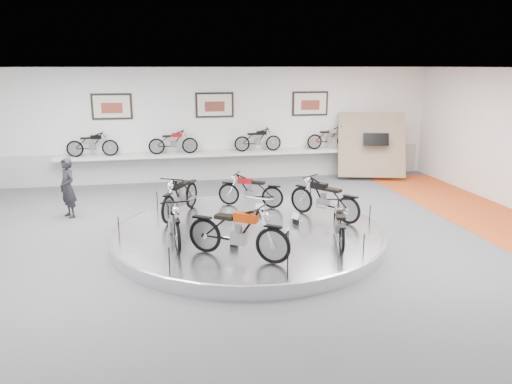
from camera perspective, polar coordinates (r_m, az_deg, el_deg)
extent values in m
plane|color=#545456|center=(11.65, -0.65, -6.08)|extent=(16.00, 16.00, 0.00)
plane|color=white|center=(10.92, -0.71, 13.99)|extent=(16.00, 16.00, 0.00)
plane|color=white|center=(17.97, -4.72, 7.66)|extent=(16.00, 0.00, 16.00)
plane|color=white|center=(4.70, 15.19, -12.17)|extent=(16.00, 0.00, 16.00)
cube|color=#D95222|center=(14.44, 27.01, -3.62)|extent=(2.40, 12.60, 0.01)
cube|color=#BCBCBA|center=(18.18, -4.62, 3.11)|extent=(15.68, 0.04, 1.10)
cylinder|color=silver|center=(11.88, -0.91, -4.91)|extent=(6.40, 6.40, 0.30)
torus|color=#B2B2BA|center=(11.84, -0.91, -4.36)|extent=(6.40, 6.40, 0.10)
cube|color=silver|center=(17.82, -4.54, 4.36)|extent=(11.00, 0.55, 0.10)
cube|color=beige|center=(17.83, -16.15, 9.37)|extent=(1.35, 0.06, 0.88)
cube|color=beige|center=(17.87, -4.75, 9.88)|extent=(1.35, 0.06, 0.88)
cube|color=beige|center=(18.58, 6.21, 10.01)|extent=(1.35, 0.06, 0.88)
cube|color=gray|center=(18.68, 13.06, 5.27)|extent=(2.56, 1.52, 2.30)
imported|color=black|center=(14.48, -20.72, 0.45)|extent=(0.66, 0.72, 1.65)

